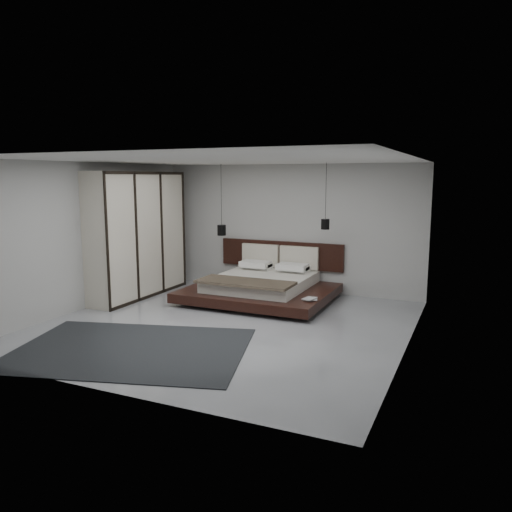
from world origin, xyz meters
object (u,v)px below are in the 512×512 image
at_px(pendant_right, 325,224).
at_px(wardrobe, 138,235).
at_px(bed, 262,285).
at_px(pendant_left, 222,230).
at_px(lattice_screen, 163,229).
at_px(rug, 131,349).

relative_size(pendant_right, wardrobe, 0.50).
bearing_deg(bed, pendant_left, 158.58).
xyz_separation_m(lattice_screen, rug, (2.25, -4.15, -1.29)).
height_order(bed, pendant_left, pendant_left).
bearing_deg(pendant_left, lattice_screen, 177.12).
relative_size(bed, rug, 0.86).
relative_size(pendant_left, pendant_right, 1.18).
bearing_deg(pendant_left, pendant_right, 0.00).
distance_m(pendant_right, wardrobe, 3.93).
bearing_deg(pendant_right, wardrobe, -161.92).
bearing_deg(pendant_left, rug, -81.14).
bearing_deg(pendant_right, rug, -113.13).
bearing_deg(wardrobe, pendant_left, 41.86).
height_order(pendant_left, pendant_right, same).
xyz_separation_m(bed, rug, (-0.55, -3.60, -0.29)).
distance_m(bed, wardrobe, 2.84).
height_order(bed, wardrobe, wardrobe).
relative_size(lattice_screen, pendant_right, 1.96).
xyz_separation_m(lattice_screen, bed, (2.80, -0.55, -1.01)).
relative_size(bed, pendant_right, 2.17).
bearing_deg(lattice_screen, wardrobe, -79.04).
distance_m(pendant_left, rug, 4.33).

